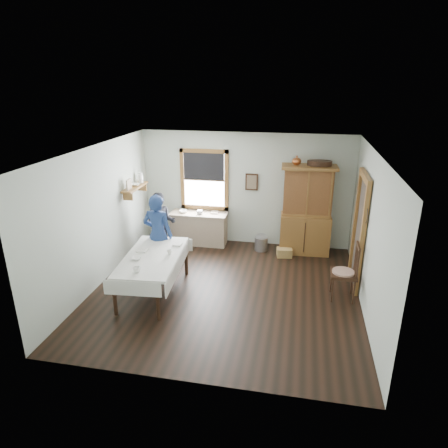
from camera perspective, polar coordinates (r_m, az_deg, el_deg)
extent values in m
cube|color=black|center=(7.80, 0.23, -9.49)|extent=(5.00, 5.00, 0.01)
cube|color=silver|center=(6.87, 0.26, 10.38)|extent=(5.00, 5.00, 0.01)
cube|color=silver|center=(9.58, 3.08, 4.94)|extent=(5.00, 0.01, 2.70)
cube|color=silver|center=(5.02, -5.24, -10.02)|extent=(5.00, 0.01, 2.70)
cube|color=silver|center=(8.05, -17.51, 1.01)|extent=(0.01, 5.00, 2.70)
cube|color=silver|center=(7.22, 20.14, -1.52)|extent=(0.01, 5.00, 2.70)
cube|color=white|center=(9.69, -2.81, 6.36)|extent=(1.00, 0.02, 1.30)
cube|color=olive|center=(9.53, -2.91, 10.38)|extent=(1.18, 0.06, 0.09)
cube|color=olive|center=(9.86, -2.77, 2.40)|extent=(1.18, 0.06, 0.09)
cube|color=olive|center=(9.81, -5.95, 6.45)|extent=(0.09, 0.06, 1.48)
cube|color=olive|center=(9.56, 0.35, 6.18)|extent=(0.09, 0.06, 1.48)
cube|color=black|center=(9.58, -2.90, 8.20)|extent=(0.98, 0.03, 0.64)
cube|color=#443A31|center=(8.10, 18.86, -1.29)|extent=(0.03, 0.90, 2.10)
cube|color=olive|center=(7.63, 19.08, -2.65)|extent=(0.08, 0.12, 2.10)
cube|color=olive|center=(8.57, 18.27, -0.04)|extent=(0.08, 0.12, 2.10)
cube|color=olive|center=(7.78, 19.56, 6.36)|extent=(0.08, 1.14, 0.12)
cube|color=olive|center=(9.22, -12.61, 5.17)|extent=(0.24, 1.00, 0.04)
cube|color=olive|center=(8.90, -13.57, 3.87)|extent=(0.22, 0.03, 0.18)
cube|color=olive|center=(9.60, -11.63, 5.21)|extent=(0.22, 0.03, 0.18)
cube|color=tan|center=(8.93, -13.43, 5.47)|extent=(0.03, 0.22, 0.24)
cylinder|color=white|center=(9.50, -11.85, 6.47)|extent=(0.12, 0.12, 0.22)
cube|color=#361F13|center=(9.47, 3.97, 6.00)|extent=(0.30, 0.04, 0.40)
torus|color=black|center=(7.37, 19.78, 2.03)|extent=(0.01, 0.27, 0.27)
cube|color=tan|center=(9.79, -3.59, -0.61)|extent=(1.38, 0.54, 0.79)
cube|color=olive|center=(9.25, 11.68, 1.92)|extent=(1.24, 0.63, 2.06)
cube|color=silver|center=(7.67, -10.02, -7.11)|extent=(1.18, 2.02, 0.78)
cube|color=#361F13|center=(7.63, 16.77, -6.49)|extent=(0.51, 0.51, 1.10)
cube|color=gray|center=(9.51, 5.32, -2.80)|extent=(0.35, 0.35, 0.33)
cube|color=#A88B4C|center=(9.26, 8.62, -4.04)|extent=(0.37, 0.29, 0.20)
imported|color=navy|center=(8.25, -9.38, -1.95)|extent=(0.60, 0.42, 1.59)
imported|color=black|center=(9.32, -8.99, -0.17)|extent=(0.73, 0.62, 1.32)
imported|color=white|center=(6.93, -12.35, -6.38)|extent=(0.14, 0.14, 0.10)
imported|color=white|center=(7.49, -7.80, -3.99)|extent=(0.12, 0.12, 0.09)
imported|color=white|center=(7.40, -12.40, -4.80)|extent=(0.22, 0.22, 0.05)
imported|color=#74644D|center=(9.67, -1.90, 1.70)|extent=(0.17, 0.22, 0.02)
imported|color=white|center=(9.71, -5.84, 1.81)|extent=(0.23, 0.23, 0.06)
imported|color=white|center=(9.26, -12.51, 5.53)|extent=(0.22, 0.22, 0.05)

